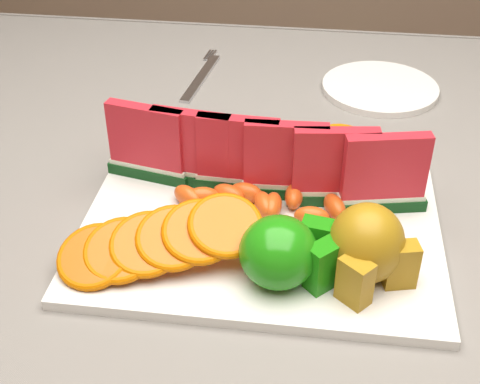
% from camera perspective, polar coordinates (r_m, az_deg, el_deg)
% --- Properties ---
extents(table, '(1.40, 0.90, 0.75)m').
position_cam_1_polar(table, '(0.91, 0.53, -4.46)').
color(table, '#47281D').
rests_on(table, ground).
extents(tablecloth, '(1.53, 1.03, 0.20)m').
position_cam_1_polar(tablecloth, '(0.87, 0.55, -1.29)').
color(tablecloth, slate).
rests_on(tablecloth, table).
extents(platter, '(0.40, 0.30, 0.01)m').
position_cam_1_polar(platter, '(0.76, 1.76, -3.10)').
color(platter, silver).
rests_on(platter, tablecloth).
extents(apple_cluster, '(0.12, 0.10, 0.07)m').
position_cam_1_polar(apple_cluster, '(0.67, 3.92, -5.18)').
color(apple_cluster, '#22901F').
rests_on(apple_cluster, platter).
extents(pear_cluster, '(0.10, 0.11, 0.08)m').
position_cam_1_polar(pear_cluster, '(0.67, 10.85, -4.63)').
color(pear_cluster, '#B97718').
rests_on(pear_cluster, platter).
extents(side_plate, '(0.23, 0.23, 0.01)m').
position_cam_1_polar(side_plate, '(1.08, 11.86, 8.69)').
color(side_plate, silver).
rests_on(side_plate, tablecloth).
extents(fork, '(0.04, 0.20, 0.00)m').
position_cam_1_polar(fork, '(1.10, -3.28, 9.90)').
color(fork, silver).
rests_on(fork, tablecloth).
extents(watermelon_row, '(0.39, 0.07, 0.10)m').
position_cam_1_polar(watermelon_row, '(0.78, 1.84, 2.78)').
color(watermelon_row, '#0C3D0A').
rests_on(watermelon_row, platter).
extents(orange_fan_front, '(0.23, 0.14, 0.06)m').
position_cam_1_polar(orange_fan_front, '(0.69, -6.82, -4.14)').
color(orange_fan_front, red).
rests_on(orange_fan_front, platter).
extents(orange_fan_back, '(0.29, 0.11, 0.05)m').
position_cam_1_polar(orange_fan_back, '(0.85, 2.23, 3.75)').
color(orange_fan_back, red).
rests_on(orange_fan_back, platter).
extents(tangerine_segments, '(0.21, 0.07, 0.03)m').
position_cam_1_polar(tangerine_segments, '(0.77, 1.69, -0.78)').
color(tangerine_segments, '#DD5104').
rests_on(tangerine_segments, platter).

